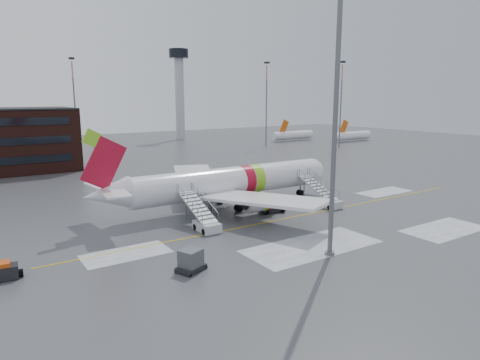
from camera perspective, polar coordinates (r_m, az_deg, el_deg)
ground at (r=54.02m, az=7.09°, el=-4.55°), size 260.00×260.00×0.00m
airliner at (r=55.80m, az=-1.94°, el=-0.36°), size 35.03×32.97×11.18m
airstair_fwd at (r=58.29m, az=11.29°, el=-2.44°), size 2.05×7.70×3.48m
airstair_aft at (r=47.54m, az=-4.89°, el=-5.35°), size 2.05×7.70×3.48m
pushback_tug at (r=54.55m, az=4.12°, el=-3.51°), size 3.30×2.73×1.73m
uld_container at (r=36.81m, az=-6.57°, el=-10.67°), size 2.78×2.45×1.88m
baggage_tractor at (r=39.86m, az=-29.05°, el=-10.70°), size 2.91×1.53×1.48m
light_mast_near at (r=38.67m, az=12.72°, el=10.93°), size 1.20×1.20×28.33m
control_tower at (r=148.96m, az=-8.09°, el=12.61°), size 6.40×6.40×30.00m
light_mast_far_ne at (r=126.74m, az=3.55°, el=10.77°), size 1.20×1.20×24.25m
light_mast_far_n at (r=120.32m, az=-21.22°, el=10.04°), size 1.20×1.20×24.25m
light_mast_far_e at (r=126.89m, az=13.33°, el=10.50°), size 1.20×1.20×24.25m
distant_aircraft at (r=142.17m, az=9.65°, el=5.08°), size 35.00×18.00×8.00m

